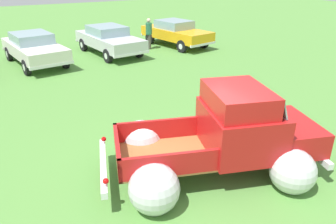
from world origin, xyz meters
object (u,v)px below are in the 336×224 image
Objects in this scene: show_car_3 at (176,32)px; show_car_2 at (109,39)px; spectator_1 at (149,32)px; vintage_pickup_truck at (227,140)px; show_car_1 at (34,47)px.

show_car_2 is at bearing -100.39° from show_car_3.
spectator_1 reaches higher than show_car_3.
spectator_1 is (2.32, -0.02, 0.16)m from show_car_2.
vintage_pickup_truck is 1.06× the size of show_car_3.
vintage_pickup_truck is at bearing -102.97° from spectator_1.
vintage_pickup_truck is 1.02× the size of show_car_2.
vintage_pickup_truck reaches higher than show_car_3.
show_car_1 is (-2.07, 11.29, 0.03)m from vintage_pickup_truck.
show_car_1 is 6.03m from spectator_1.
spectator_1 is (6.03, 0.12, 0.16)m from show_car_1.
show_car_1 is 3.71m from show_car_2.
show_car_2 is 2.93× the size of spectator_1.
vintage_pickup_truck is 11.55m from show_car_2.
spectator_1 is (-1.69, 0.05, 0.17)m from show_car_3.
vintage_pickup_truck is at bearing 3.04° from show_car_1.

